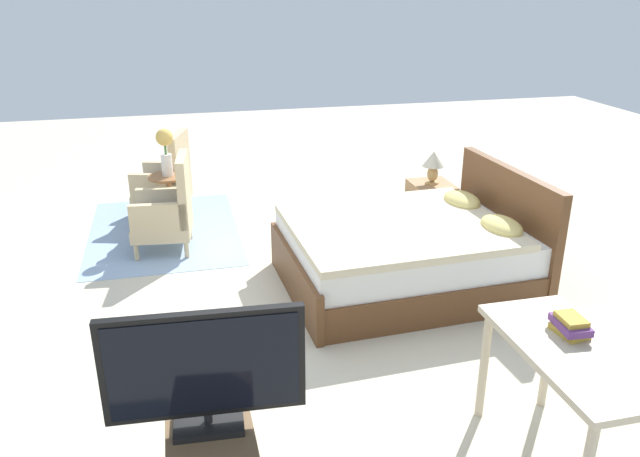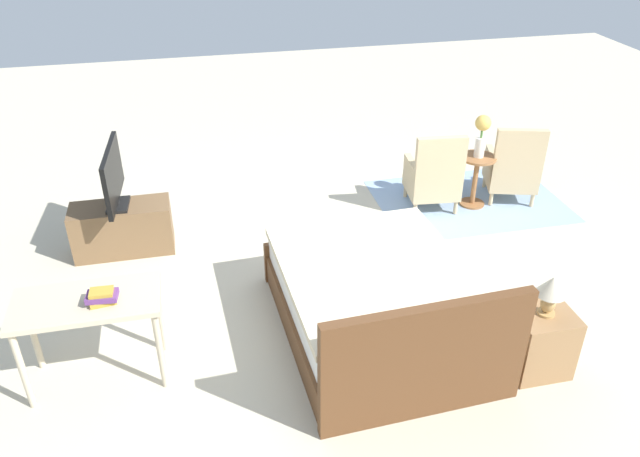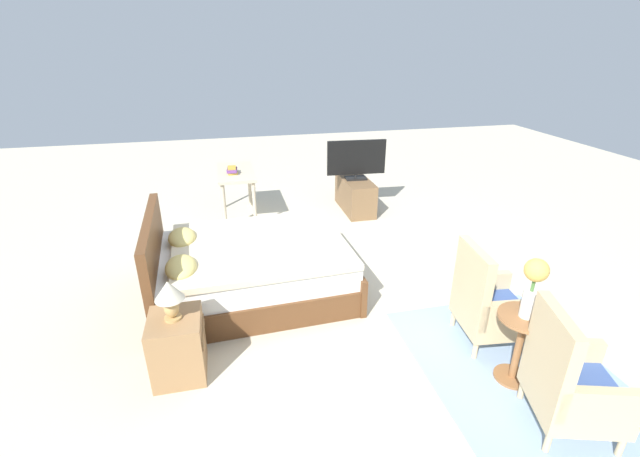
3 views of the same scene
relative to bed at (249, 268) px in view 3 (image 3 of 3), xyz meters
name	(u,v)px [view 3 (image 3 of 3)]	position (x,y,z in m)	size (l,w,h in m)	color
ground_plane	(335,281)	(0.04, -0.94, -0.30)	(16.00, 16.00, 0.00)	beige
floor_rug	(521,376)	(-1.74, -2.02, -0.30)	(2.10, 1.50, 0.01)	#8EA8C6
bed	(249,268)	(0.00, 0.00, 0.00)	(1.59, 2.04, 0.96)	brown
armchair_by_window_left	(569,382)	(-2.20, -1.97, 0.08)	(0.67, 0.67, 0.92)	#CCB284
armchair_by_window_right	(487,304)	(-1.25, -1.97, 0.08)	(0.60, 0.60, 0.92)	#CCB284
side_table	(520,340)	(-1.74, -1.94, 0.08)	(0.40, 0.40, 0.60)	#936038
flower_vase	(534,282)	(-1.74, -1.94, 0.59)	(0.17, 0.17, 0.48)	silver
nightstand	(178,346)	(-1.07, 0.64, -0.04)	(0.44, 0.41, 0.53)	#997047
table_lamp	(169,295)	(-1.07, 0.64, 0.44)	(0.22, 0.22, 0.33)	tan
tv_stand	(355,195)	(2.10, -1.81, -0.05)	(0.96, 0.40, 0.51)	brown
tv_flatscreen	(356,159)	(2.10, -1.81, 0.52)	(0.22, 0.90, 0.60)	black
vanity_desk	(236,178)	(2.20, 0.00, 0.32)	(1.04, 0.52, 0.73)	beige
book_stack	(232,170)	(2.07, 0.05, 0.47)	(0.23, 0.16, 0.10)	#B79333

